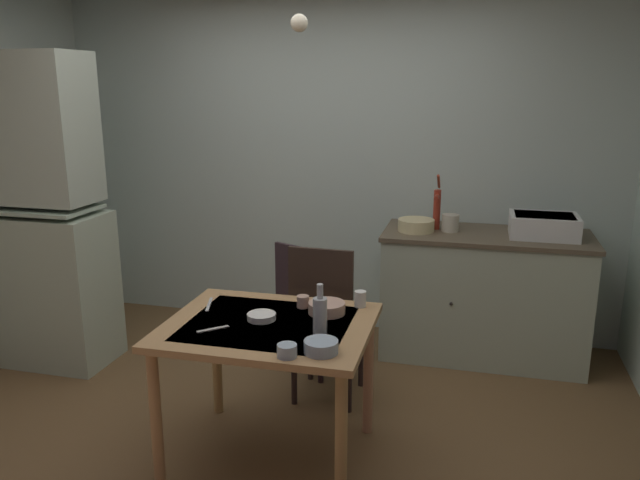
# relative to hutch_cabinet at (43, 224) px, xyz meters

# --- Properties ---
(ground_plane) EXTENTS (5.30, 5.30, 0.00)m
(ground_plane) POSITION_rel_hutch_cabinet_xyz_m (1.73, -0.60, -0.98)
(ground_plane) COLOR brown
(wall_back) EXTENTS (4.40, 0.10, 2.59)m
(wall_back) POSITION_rel_hutch_cabinet_xyz_m (1.73, 1.19, 0.31)
(wall_back) COLOR silver
(wall_back) RESTS_ON ground
(hutch_cabinet) EXTENTS (0.81, 0.48, 2.10)m
(hutch_cabinet) POSITION_rel_hutch_cabinet_xyz_m (0.00, 0.00, 0.00)
(hutch_cabinet) COLOR #ADBAA2
(hutch_cabinet) RESTS_ON ground
(counter_cabinet) EXTENTS (1.41, 0.64, 0.90)m
(counter_cabinet) POSITION_rel_hutch_cabinet_xyz_m (2.90, 0.82, -0.53)
(counter_cabinet) COLOR #ADBAA2
(counter_cabinet) RESTS_ON ground
(sink_basin) EXTENTS (0.44, 0.34, 0.15)m
(sink_basin) POSITION_rel_hutch_cabinet_xyz_m (3.26, 0.82, -0.01)
(sink_basin) COLOR white
(sink_basin) RESTS_ON counter_cabinet
(hand_pump) EXTENTS (0.05, 0.27, 0.39)m
(hand_pump) POSITION_rel_hutch_cabinet_xyz_m (2.55, 0.86, 0.08)
(hand_pump) COLOR maroon
(hand_pump) RESTS_ON counter_cabinet
(mixing_bowl_counter) EXTENTS (0.25, 0.25, 0.08)m
(mixing_bowl_counter) POSITION_rel_hutch_cabinet_xyz_m (2.42, 0.77, -0.04)
(mixing_bowl_counter) COLOR beige
(mixing_bowl_counter) RESTS_ON counter_cabinet
(stoneware_crock) EXTENTS (0.12, 0.12, 0.12)m
(stoneware_crock) POSITION_rel_hutch_cabinet_xyz_m (2.65, 0.82, -0.03)
(stoneware_crock) COLOR beige
(stoneware_crock) RESTS_ON counter_cabinet
(dining_table) EXTENTS (1.02, 0.85, 0.75)m
(dining_table) POSITION_rel_hutch_cabinet_xyz_m (1.85, -0.75, -0.33)
(dining_table) COLOR tan
(dining_table) RESTS_ON ground
(chair_far_side) EXTENTS (0.41, 0.41, 1.00)m
(chair_far_side) POSITION_rel_hutch_cabinet_xyz_m (1.98, -0.11, -0.46)
(chair_far_side) COLOR #2D1F1D
(chair_far_side) RESTS_ON ground
(chair_by_counter) EXTENTS (0.53, 0.53, 0.89)m
(chair_by_counter) POSITION_rel_hutch_cabinet_xyz_m (1.78, 0.28, -0.50)
(chair_by_counter) COLOR #2E1E21
(chair_by_counter) RESTS_ON ground
(serving_bowl_wide) EXTENTS (0.15, 0.15, 0.06)m
(serving_bowl_wide) POSITION_rel_hutch_cabinet_xyz_m (2.19, -1.02, -0.21)
(serving_bowl_wide) COLOR #9EB2C6
(serving_bowl_wide) RESTS_ON dining_table
(soup_bowl_small) EXTENTS (0.19, 0.19, 0.06)m
(soup_bowl_small) POSITION_rel_hutch_cabinet_xyz_m (2.10, -0.55, -0.21)
(soup_bowl_small) COLOR tan
(soup_bowl_small) RESTS_ON dining_table
(sauce_dish) EXTENTS (0.14, 0.14, 0.03)m
(sauce_dish) POSITION_rel_hutch_cabinet_xyz_m (1.80, -0.72, -0.22)
(sauce_dish) COLOR white
(sauce_dish) RESTS_ON dining_table
(teacup_cream) EXTENTS (0.09, 0.09, 0.06)m
(teacup_cream) POSITION_rel_hutch_cabinet_xyz_m (2.06, -1.10, -0.21)
(teacup_cream) COLOR #9EB2C6
(teacup_cream) RESTS_ON dining_table
(mug_dark) EXTENTS (0.07, 0.07, 0.06)m
(mug_dark) POSITION_rel_hutch_cabinet_xyz_m (1.96, -0.50, -0.20)
(mug_dark) COLOR tan
(mug_dark) RESTS_ON dining_table
(teacup_mint) EXTENTS (0.06, 0.06, 0.09)m
(teacup_mint) POSITION_rel_hutch_cabinet_xyz_m (2.25, -0.41, -0.19)
(teacup_mint) COLOR white
(teacup_mint) RESTS_ON dining_table
(glass_bottle) EXTENTS (0.07, 0.07, 0.24)m
(glass_bottle) POSITION_rel_hutch_cabinet_xyz_m (2.13, -0.81, -0.14)
(glass_bottle) COLOR #B7BCC1
(glass_bottle) RESTS_ON dining_table
(table_knife) EXTENTS (0.08, 0.20, 0.00)m
(table_knife) POSITION_rel_hutch_cabinet_xyz_m (1.46, -0.59, -0.23)
(table_knife) COLOR silver
(table_knife) RESTS_ON dining_table
(teaspoon_near_bowl) EXTENTS (0.13, 0.12, 0.00)m
(teaspoon_near_bowl) POSITION_rel_hutch_cabinet_xyz_m (1.62, -0.90, -0.23)
(teaspoon_near_bowl) COLOR beige
(teaspoon_near_bowl) RESTS_ON dining_table
(pendant_bulb) EXTENTS (0.08, 0.08, 0.08)m
(pendant_bulb) POSITION_rel_hutch_cabinet_xyz_m (1.99, -0.64, 1.18)
(pendant_bulb) COLOR #F9EFCC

